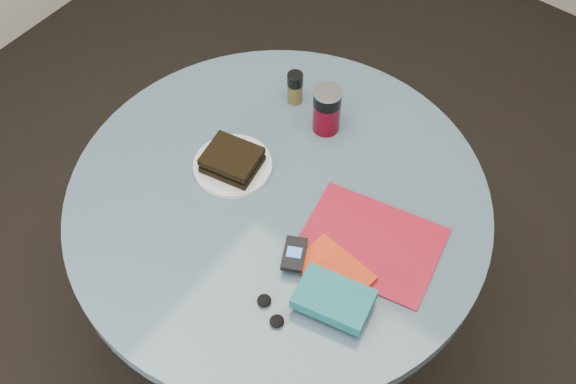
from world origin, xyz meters
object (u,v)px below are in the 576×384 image
Objects in this scene: pepper_grinder at (295,88)px; plate at (233,166)px; mp3_player at (294,254)px; magazine at (370,243)px; headphones at (270,311)px; sandwich at (232,160)px; soda_can at (327,110)px; red_book at (334,271)px; table at (279,236)px; novel at (334,299)px.

plate is at bearing -87.06° from pepper_grinder.
mp3_player is (0.27, -0.12, 0.02)m from plate.
magazine is (0.38, 0.02, -0.00)m from plate.
headphones is at bearing -116.33° from magazine.
sandwich is 0.38m from magazine.
magazine is at bearing -37.94° from soda_can.
table is at bearing 165.71° from red_book.
headphones is (0.33, -0.51, -0.04)m from pepper_grinder.
plate is (-0.14, 0.01, 0.17)m from table.
table is at bearing 124.95° from headphones.
pepper_grinder is 0.97× the size of mp3_player.
red_book is at bearing -43.48° from pepper_grinder.
headphones is at bearing -57.69° from pepper_grinder.
mp3_player reaches higher than plate.
sandwich reaches higher than magazine.
novel is (0.27, -0.15, 0.20)m from table.
headphones is (0.31, -0.24, -0.03)m from sandwich.
soda_can is 0.42m from red_book.
pepper_grinder is at bearing 137.03° from magazine.
soda_can is at bearing 115.75° from novel.
sandwich is 0.92× the size of novel.
mp3_player is (-0.13, 0.04, -0.01)m from novel.
novel is (0.40, -0.15, -0.00)m from sandwich.
plate is at bearing 172.63° from red_book.
soda_can is 0.82× the size of red_book.
sandwich is 0.27m from soda_can.
plate is at bearing 147.22° from novel.
soda_can is 1.40× the size of pepper_grinder.
novel is 0.14m from headphones.
sandwich is 0.37m from red_book.
sandwich reaches higher than plate.
soda_can reaches higher than mp3_player.
table is at bearing -60.17° from pepper_grinder.
table is at bearing -81.00° from soda_can.
pepper_grinder is 1.02× the size of headphones.
pepper_grinder is 0.52m from red_book.
pepper_grinder reaches higher than table.
sandwich is at bearing 178.93° from table.
plate is at bearing 141.44° from headphones.
sandwich is at bearing 147.56° from novel.
plate is 0.27m from pepper_grinder.
headphones is (0.04, -0.13, -0.02)m from mp3_player.
headphones is (0.31, -0.25, 0.00)m from plate.
novel is (0.30, -0.40, -0.03)m from soda_can.
pepper_grinder is at bearing 143.31° from red_book.
mp3_player reaches higher than headphones.
table is 0.34m from soda_can.
novel is (0.42, -0.42, -0.01)m from pepper_grinder.
magazine is (0.38, 0.02, -0.03)m from sandwich.
magazine is 0.18m from mp3_player.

